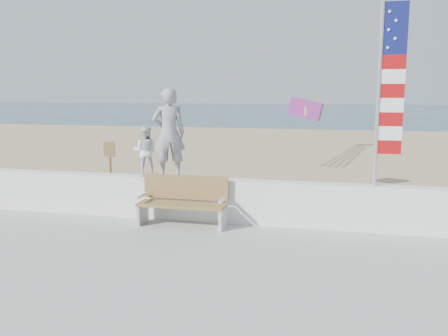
{
  "coord_description": "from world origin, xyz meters",
  "views": [
    {
      "loc": [
        2.37,
        -7.43,
        2.87
      ],
      "look_at": [
        0.2,
        1.8,
        1.35
      ],
      "focal_mm": 38.0,
      "sensor_mm": 36.0,
      "label": 1
    }
  ],
  "objects_px": {
    "child": "(145,151)",
    "bench": "(183,201)",
    "adult": "(169,133)",
    "flag": "(386,86)"
  },
  "relations": [
    {
      "from": "adult",
      "to": "bench",
      "type": "bearing_deg",
      "value": 111.19
    },
    {
      "from": "child",
      "to": "bench",
      "type": "relative_size",
      "value": 0.6
    },
    {
      "from": "child",
      "to": "flag",
      "type": "xyz_separation_m",
      "value": [
        4.85,
        -0.0,
        1.37
      ]
    },
    {
      "from": "child",
      "to": "flag",
      "type": "height_order",
      "value": "flag"
    },
    {
      "from": "child",
      "to": "flag",
      "type": "distance_m",
      "value": 5.04
    },
    {
      "from": "adult",
      "to": "flag",
      "type": "bearing_deg",
      "value": 156.87
    },
    {
      "from": "bench",
      "to": "flag",
      "type": "xyz_separation_m",
      "value": [
        3.86,
        0.45,
        2.3
      ]
    },
    {
      "from": "adult",
      "to": "flag",
      "type": "height_order",
      "value": "flag"
    },
    {
      "from": "flag",
      "to": "child",
      "type": "bearing_deg",
      "value": 180.0
    },
    {
      "from": "adult",
      "to": "flag",
      "type": "relative_size",
      "value": 0.54
    }
  ]
}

